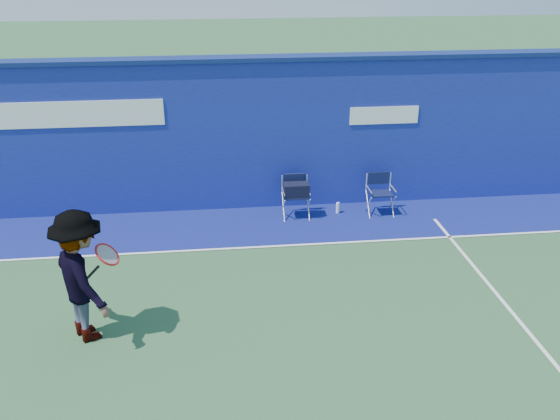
{
  "coord_description": "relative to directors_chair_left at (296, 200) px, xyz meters",
  "views": [
    {
      "loc": [
        0.22,
        -6.31,
        5.02
      ],
      "look_at": [
        1.23,
        2.6,
        1.0
      ],
      "focal_mm": 38.0,
      "sensor_mm": 36.0,
      "label": 1
    }
  ],
  "objects": [
    {
      "name": "water_bottle",
      "position": [
        0.88,
        0.08,
        -0.25
      ],
      "size": [
        0.07,
        0.07,
        0.23
      ],
      "primitive_type": "cylinder",
      "color": "white",
      "rests_on": "ground"
    },
    {
      "name": "court_lines",
      "position": [
        -1.75,
        -3.86,
        -0.35
      ],
      "size": [
        24.0,
        12.0,
        0.01
      ],
      "color": "white",
      "rests_on": "out_of_bounds_strip"
    },
    {
      "name": "directors_chair_left",
      "position": [
        0.0,
        0.0,
        0.0
      ],
      "size": [
        0.5,
        0.47,
        0.85
      ],
      "color": "silver",
      "rests_on": "ground"
    },
    {
      "name": "ground",
      "position": [
        -1.75,
        -4.46,
        -0.36
      ],
      "size": [
        80.0,
        80.0,
        0.0
      ],
      "primitive_type": "plane",
      "color": "#2D5531",
      "rests_on": "ground"
    },
    {
      "name": "tennis_player",
      "position": [
        -3.41,
        -3.62,
        0.59
      ],
      "size": [
        1.26,
        1.41,
        1.9
      ],
      "color": "#EA4738",
      "rests_on": "ground"
    },
    {
      "name": "stadium_wall",
      "position": [
        -1.76,
        0.74,
        1.19
      ],
      "size": [
        24.0,
        0.5,
        3.08
      ],
      "color": "navy",
      "rests_on": "ground"
    },
    {
      "name": "out_of_bounds_strip",
      "position": [
        -1.75,
        -0.36,
        -0.36
      ],
      "size": [
        24.0,
        1.8,
        0.01
      ],
      "primitive_type": "cube",
      "color": "navy",
      "rests_on": "ground"
    },
    {
      "name": "directors_chair_right",
      "position": [
        1.72,
        -0.04,
        -0.1
      ],
      "size": [
        0.5,
        0.44,
        0.83
      ],
      "color": "silver",
      "rests_on": "ground"
    }
  ]
}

